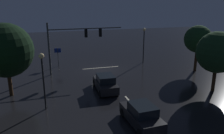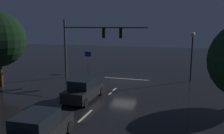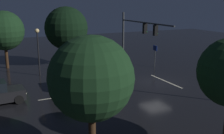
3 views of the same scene
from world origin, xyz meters
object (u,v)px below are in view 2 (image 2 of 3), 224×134
(traffic_signal_assembly, at_px, (91,39))
(street_lamp_left_kerb, at_px, (192,47))
(car_approaching, at_px, (84,90))
(route_sign, at_px, (88,57))
(car_distant, at_px, (38,130))

(traffic_signal_assembly, height_order, street_lamp_left_kerb, traffic_signal_assembly)
(car_approaching, relative_size, route_sign, 1.70)
(traffic_signal_assembly, distance_m, car_distant, 14.89)
(car_distant, bearing_deg, route_sign, -74.66)
(car_distant, xyz_separation_m, street_lamp_left_kerb, (-7.28, -16.27, 2.75))
(traffic_signal_assembly, relative_size, route_sign, 3.54)
(car_distant, height_order, street_lamp_left_kerb, street_lamp_left_kerb)
(route_sign, bearing_deg, traffic_signal_assembly, 117.30)
(street_lamp_left_kerb, height_order, route_sign, street_lamp_left_kerb)
(traffic_signal_assembly, height_order, car_distant, traffic_signal_assembly)
(street_lamp_left_kerb, bearing_deg, car_approaching, 47.83)
(traffic_signal_assembly, height_order, car_approaching, traffic_signal_assembly)
(car_approaching, relative_size, street_lamp_left_kerb, 0.87)
(car_approaching, height_order, street_lamp_left_kerb, street_lamp_left_kerb)
(traffic_signal_assembly, bearing_deg, route_sign, -62.70)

